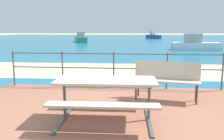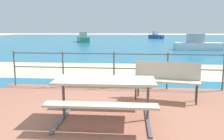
% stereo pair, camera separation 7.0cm
% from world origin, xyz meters
% --- Properties ---
extents(ground_plane, '(240.00, 240.00, 0.00)m').
position_xyz_m(ground_plane, '(0.00, 0.00, 0.00)').
color(ground_plane, tan).
extents(patio_paving, '(6.40, 5.20, 0.06)m').
position_xyz_m(patio_paving, '(0.00, 0.00, 0.03)').
color(patio_paving, '#935B47').
rests_on(patio_paving, ground).
extents(sea_water, '(90.00, 90.00, 0.01)m').
position_xyz_m(sea_water, '(0.00, 40.00, 0.01)').
color(sea_water, '#196B8E').
rests_on(sea_water, ground).
extents(beach_strip, '(54.06, 4.97, 0.01)m').
position_xyz_m(beach_strip, '(0.00, 5.76, 0.01)').
color(beach_strip, beige).
rests_on(beach_strip, ground).
extents(picnic_table, '(1.83, 1.60, 0.74)m').
position_xyz_m(picnic_table, '(0.09, 0.04, 0.64)').
color(picnic_table, '#BCAD93').
rests_on(picnic_table, patio_paving).
extents(park_bench, '(1.56, 0.70, 0.89)m').
position_xyz_m(park_bench, '(1.34, 1.43, 0.61)').
color(park_bench, '#BCAD93').
rests_on(park_bench, patio_paving).
extents(railing_fence, '(5.94, 0.04, 1.02)m').
position_xyz_m(railing_fence, '(0.00, 2.45, 0.71)').
color(railing_fence, '#4C5156').
rests_on(railing_fence, patio_paving).
extents(boat_near, '(4.57, 1.55, 1.38)m').
position_xyz_m(boat_near, '(5.80, 17.00, 0.46)').
color(boat_near, silver).
rests_on(boat_near, sea_water).
extents(boat_mid, '(2.91, 5.66, 1.42)m').
position_xyz_m(boat_mid, '(-7.26, 29.51, 0.47)').
color(boat_mid, '#338466').
rests_on(boat_mid, sea_water).
extents(boat_far, '(3.07, 3.93, 1.48)m').
position_xyz_m(boat_far, '(4.26, 45.46, 0.48)').
color(boat_far, '#2D478C').
rests_on(boat_far, sea_water).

